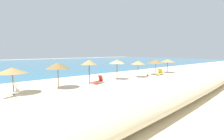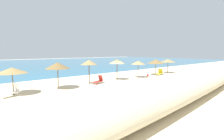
% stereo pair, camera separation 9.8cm
% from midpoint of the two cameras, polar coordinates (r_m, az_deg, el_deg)
% --- Properties ---
extents(ground_plane, '(160.00, 160.00, 0.00)m').
position_cam_midpoint_polar(ground_plane, '(21.55, 1.30, -3.95)').
color(ground_plane, beige).
extents(sea_water, '(160.00, 68.32, 0.01)m').
position_cam_midpoint_polar(sea_water, '(59.52, -26.35, 1.87)').
color(sea_water, teal).
rests_on(sea_water, ground_plane).
extents(dune_ridge, '(52.52, 8.31, 2.02)m').
position_cam_midpoint_polar(dune_ridge, '(13.47, 18.99, -6.06)').
color(dune_ridge, beige).
rests_on(dune_ridge, ground_plane).
extents(beach_umbrella_0, '(2.56, 2.56, 2.44)m').
position_cam_midpoint_polar(beach_umbrella_0, '(16.90, -30.62, -0.12)').
color(beach_umbrella_0, brown).
rests_on(beach_umbrella_0, ground_plane).
extents(beach_umbrella_1, '(2.43, 2.43, 2.75)m').
position_cam_midpoint_polar(beach_umbrella_1, '(17.69, -17.80, 1.46)').
color(beach_umbrella_1, brown).
rests_on(beach_umbrella_1, ground_plane).
extents(beach_umbrella_2, '(1.92, 1.92, 2.87)m').
position_cam_midpoint_polar(beach_umbrella_2, '(19.62, -7.65, 2.58)').
color(beach_umbrella_2, brown).
rests_on(beach_umbrella_2, ground_plane).
extents(beach_umbrella_3, '(2.09, 2.09, 2.80)m').
position_cam_midpoint_polar(beach_umbrella_3, '(22.40, 1.85, 2.89)').
color(beach_umbrella_3, brown).
rests_on(beach_umbrella_3, ground_plane).
extents(beach_umbrella_4, '(2.10, 2.10, 2.49)m').
position_cam_midpoint_polar(beach_umbrella_4, '(24.74, 8.96, 2.48)').
color(beach_umbrella_4, brown).
rests_on(beach_umbrella_4, ground_plane).
extents(beach_umbrella_5, '(2.69, 2.69, 2.57)m').
position_cam_midpoint_polar(beach_umbrella_5, '(28.20, 14.73, 2.81)').
color(beach_umbrella_5, brown).
rests_on(beach_umbrella_5, ground_plane).
extents(beach_umbrella_6, '(2.67, 2.67, 2.49)m').
position_cam_midpoint_polar(beach_umbrella_6, '(31.71, 18.51, 3.01)').
color(beach_umbrella_6, brown).
rests_on(beach_umbrella_6, ground_plane).
extents(lounge_chair_0, '(1.61, 1.03, 1.16)m').
position_cam_midpoint_polar(lounge_chair_0, '(16.62, -30.77, -6.18)').
color(lounge_chair_0, white).
rests_on(lounge_chair_0, ground_plane).
extents(lounge_chair_1, '(1.62, 1.03, 1.09)m').
position_cam_midpoint_polar(lounge_chair_1, '(27.78, 15.87, -0.93)').
color(lounge_chair_1, yellow).
rests_on(lounge_chair_1, ground_plane).
extents(lounge_chair_2, '(1.51, 0.90, 0.99)m').
position_cam_midpoint_polar(lounge_chair_2, '(20.08, -4.53, -3.57)').
color(lounge_chair_2, red).
rests_on(lounge_chair_2, ground_plane).
extents(beach_ball, '(0.37, 0.37, 0.37)m').
position_cam_midpoint_polar(beach_ball, '(26.72, 12.09, -1.72)').
color(beach_ball, red).
rests_on(beach_ball, ground_plane).
extents(cooler_box, '(0.50, 0.46, 0.34)m').
position_cam_midpoint_polar(cooler_box, '(23.24, 8.25, -2.85)').
color(cooler_box, white).
rests_on(cooler_box, ground_plane).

